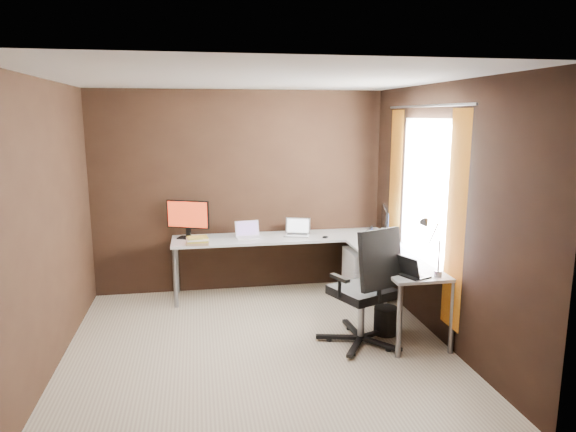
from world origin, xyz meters
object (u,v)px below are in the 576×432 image
object	(u,v)px
laptop_black_small	(410,272)
office_chair	(364,310)
monitor_left	(188,217)
wastebasket	(386,321)
laptop_silver	(297,232)
desk_lamp	(430,240)
monitor_right	(385,226)
laptop_black_big	(377,250)
drawer_pedestal	(364,274)
laptop_white	(248,234)
book_stack	(197,241)

from	to	relation	value
laptop_black_small	office_chair	size ratio (longest dim) A/B	0.30
monitor_left	wastebasket	bearing A→B (deg)	-14.74
wastebasket	laptop_silver	bearing A→B (deg)	114.33
desk_lamp	monitor_right	bearing A→B (deg)	70.96
laptop_black_big	office_chair	world-z (taller)	office_chair
drawer_pedestal	laptop_white	bearing A→B (deg)	165.36
monitor_left	laptop_black_big	xyz separation A→B (m)	(1.97, -1.16, -0.20)
book_stack	office_chair	bearing A→B (deg)	-41.26
laptop_white	wastebasket	bearing A→B (deg)	-55.16
drawer_pedestal	desk_lamp	bearing A→B (deg)	-84.59
monitor_left	book_stack	world-z (taller)	monitor_left
laptop_black_small	desk_lamp	size ratio (longest dim) A/B	0.65
laptop_silver	book_stack	bearing A→B (deg)	-150.94
monitor_left	laptop_white	distance (m)	0.75
laptop_silver	desk_lamp	distance (m)	2.02
laptop_silver	monitor_right	bearing A→B (deg)	-26.97
laptop_black_small	wastebasket	xyz separation A→B (m)	(-0.07, 0.39, -0.64)
desk_lamp	laptop_black_big	bearing A→B (deg)	85.23
drawer_pedestal	laptop_silver	size ratio (longest dim) A/B	1.66
drawer_pedestal	desk_lamp	world-z (taller)	desk_lamp
laptop_black_small	book_stack	xyz separation A→B (m)	(-1.93, 1.58, -0.01)
monitor_right	laptop_white	bearing A→B (deg)	76.38
laptop_black_big	wastebasket	world-z (taller)	laptop_black_big
monitor_left	laptop_white	size ratio (longest dim) A/B	1.58
monitor_left	office_chair	world-z (taller)	monitor_left
drawer_pedestal	wastebasket	size ratio (longest dim) A/B	2.15
monitor_right	laptop_white	size ratio (longest dim) A/B	1.76
laptop_silver	wastebasket	bearing A→B (deg)	-47.05
laptop_black_small	drawer_pedestal	bearing A→B (deg)	-23.73
monitor_left	monitor_right	size ratio (longest dim) A/B	0.90
drawer_pedestal	laptop_black_small	bearing A→B (deg)	-91.95
laptop_black_small	laptop_black_big	bearing A→B (deg)	-17.10
laptop_white	laptop_silver	size ratio (longest dim) A/B	0.87
monitor_left	laptop_black_big	world-z (taller)	monitor_left
drawer_pedestal	laptop_silver	distance (m)	0.97
monitor_left	laptop_black_big	size ratio (longest dim) A/B	0.98
laptop_silver	laptop_black_big	world-z (taller)	laptop_black_big
desk_lamp	wastebasket	size ratio (longest dim) A/B	1.91
monitor_left	laptop_silver	distance (m)	1.35
drawer_pedestal	office_chair	world-z (taller)	office_chair
laptop_black_big	desk_lamp	distance (m)	0.81
monitor_left	monitor_right	bearing A→B (deg)	-0.62
monitor_right	wastebasket	distance (m)	1.05
wastebasket	book_stack	bearing A→B (deg)	147.42
laptop_black_small	book_stack	distance (m)	2.49
desk_lamp	drawer_pedestal	bearing A→B (deg)	72.11
laptop_silver	desk_lamp	bearing A→B (deg)	-45.08
laptop_black_small	office_chair	distance (m)	0.60
drawer_pedestal	laptop_black_big	world-z (taller)	laptop_black_big
book_stack	office_chair	distance (m)	2.13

